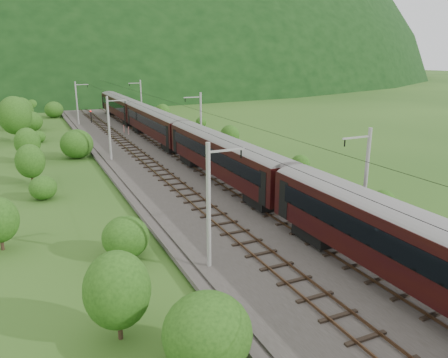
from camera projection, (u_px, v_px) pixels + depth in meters
name	position (u px, v px, depth m)	size (l,w,h in m)	color
ground	(291.00, 252.00, 30.40)	(600.00, 600.00, 0.00)	#254A17
railbed	(229.00, 206.00, 39.08)	(14.00, 220.00, 0.30)	#38332D
track_left	(204.00, 208.00, 38.05)	(2.40, 220.00, 0.27)	brown
track_right	(253.00, 200.00, 39.99)	(2.40, 220.00, 0.27)	brown
catenary_left	(110.00, 127.00, 54.58)	(2.54, 192.28, 8.00)	gray
catenary_right	(200.00, 121.00, 59.53)	(2.54, 192.28, 8.00)	gray
overhead_wires	(230.00, 129.00, 37.16)	(4.83, 198.00, 0.03)	black
mountain_main	(47.00, 77.00, 257.08)	(504.00, 360.00, 244.00)	black
train	(183.00, 131.00, 55.22)	(3.27, 155.72, 5.70)	black
hazard_post_near	(124.00, 129.00, 74.42)	(0.14, 0.14, 1.31)	red
hazard_post_far	(129.00, 130.00, 72.86)	(0.14, 0.14, 1.31)	red
signal	(91.00, 116.00, 84.99)	(0.26, 0.26, 2.34)	black
vegetation_left	(56.00, 167.00, 42.52)	(12.00, 142.28, 7.08)	#1F4612
vegetation_right	(299.00, 165.00, 48.94)	(6.63, 105.20, 2.94)	#1F4612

